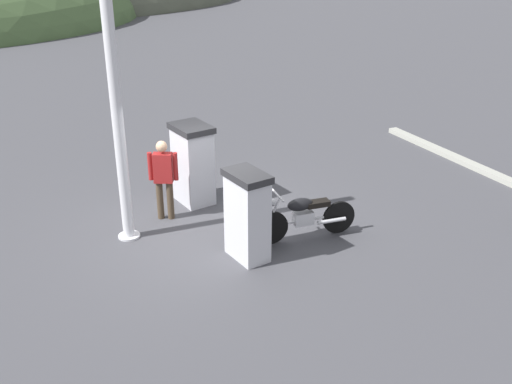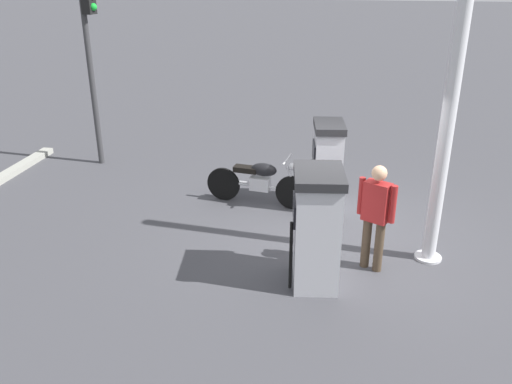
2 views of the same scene
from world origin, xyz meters
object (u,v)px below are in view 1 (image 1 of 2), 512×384
motorcycle_near_pump (304,215)px  canopy_support_pole (118,121)px  fuel_pump_near (247,215)px  fuel_pump_far (193,163)px  attendant_person (164,175)px

motorcycle_near_pump → canopy_support_pole: size_ratio=0.42×
fuel_pump_near → fuel_pump_far: size_ratio=0.95×
attendant_person → canopy_support_pole: canopy_support_pole is taller
motorcycle_near_pump → fuel_pump_near: bearing=-173.2°
fuel_pump_near → attendant_person: attendant_person is taller
fuel_pump_near → canopy_support_pole: bearing=135.5°
fuel_pump_near → fuel_pump_far: (-0.00, 2.56, 0.04)m
motorcycle_near_pump → canopy_support_pole: (-2.85, 1.48, 1.74)m
fuel_pump_far → motorcycle_near_pump: fuel_pump_far is taller
fuel_pump_far → attendant_person: bearing=-147.4°
canopy_support_pole → motorcycle_near_pump: bearing=-27.4°
fuel_pump_far → motorcycle_near_pump: bearing=-63.5°
fuel_pump_far → attendant_person: size_ratio=1.04×
fuel_pump_far → motorcycle_near_pump: 2.72m
fuel_pump_near → attendant_person: size_ratio=0.99×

